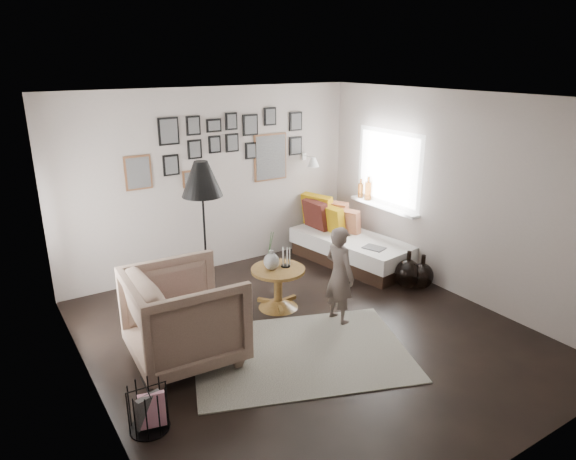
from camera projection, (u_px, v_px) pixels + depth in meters
ground at (308, 335)px, 5.78m from camera, size 4.80×4.80×0.00m
wall_back at (213, 181)px, 7.27m from camera, size 4.50×0.00×4.50m
wall_front at (515, 319)px, 3.45m from camera, size 4.50×0.00×4.50m
wall_left at (86, 272)px, 4.21m from camera, size 0.00×4.80×4.80m
wall_right at (455, 196)px, 6.51m from camera, size 0.00×4.80×4.80m
ceiling at (312, 98)px, 4.94m from camera, size 4.80×4.80×0.00m
door_left at (64, 255)px, 5.25m from camera, size 0.00×2.14×2.14m
window_right at (377, 201)px, 7.66m from camera, size 0.15×1.32×1.30m
gallery_wall at (230, 148)px, 7.26m from camera, size 2.74×0.03×1.08m
wall_sconce at (313, 162)px, 7.80m from camera, size 0.18×0.36×0.16m
rug at (301, 353)px, 5.42m from camera, size 2.63×2.24×0.01m
pedestal_table at (278, 289)px, 6.35m from camera, size 0.66×0.66×0.52m
vase at (271, 258)px, 6.19m from camera, size 0.19×0.19×0.47m
candles at (286, 258)px, 6.28m from camera, size 0.11×0.11×0.25m
daybed at (348, 243)px, 7.76m from camera, size 1.10×2.02×0.93m
magazine_on_daybed at (374, 248)px, 7.18m from camera, size 0.29×0.34×0.02m
armchair at (185, 316)px, 5.18m from camera, size 1.14×1.11×0.98m
armchair_cushion at (186, 314)px, 5.24m from camera, size 0.48×0.50×0.20m
floor_lamp at (202, 185)px, 5.56m from camera, size 0.45×0.45×1.92m
magazine_basket at (148, 408)px, 4.27m from camera, size 0.34×0.34×0.40m
demijohn_large at (408, 274)px, 6.91m from camera, size 0.35×0.35×0.52m
demijohn_small at (422, 276)px, 6.90m from camera, size 0.31×0.31×0.48m
child at (340, 275)px, 5.92m from camera, size 0.31×0.45×1.17m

